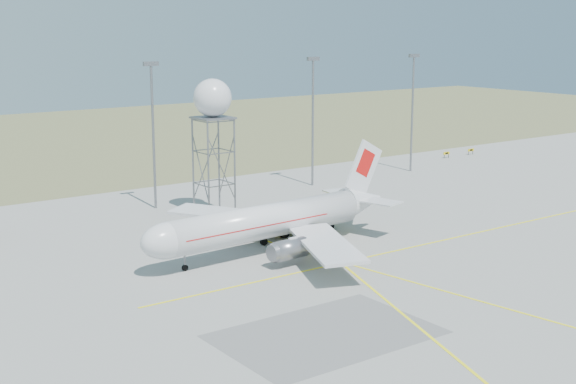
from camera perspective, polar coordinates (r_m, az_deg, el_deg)
grass_strip at (r=186.02m, az=-16.95°, el=3.45°), size 400.00×120.00×0.03m
mast_b at (r=112.77m, az=-9.59°, el=4.85°), size 2.20×0.50×20.50m
mast_c at (r=127.63m, az=1.78°, el=5.81°), size 2.20×0.50×20.50m
mast_d at (r=142.11m, az=8.85°, el=6.29°), size 2.20×0.50×20.50m
taxi_sign_near at (r=158.79m, az=11.21°, el=2.70°), size 1.60×0.17×1.20m
taxi_sign_far at (r=163.95m, az=12.88°, el=2.91°), size 1.60×0.17×1.20m
airliner_main at (r=90.69m, az=-1.38°, el=-2.13°), size 34.29×33.29×11.66m
radar_tower at (r=107.86m, az=-5.33°, el=3.74°), size 5.10×5.10×18.47m
fire_truck at (r=100.45m, az=0.96°, el=-1.75°), size 9.76×4.10×3.87m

